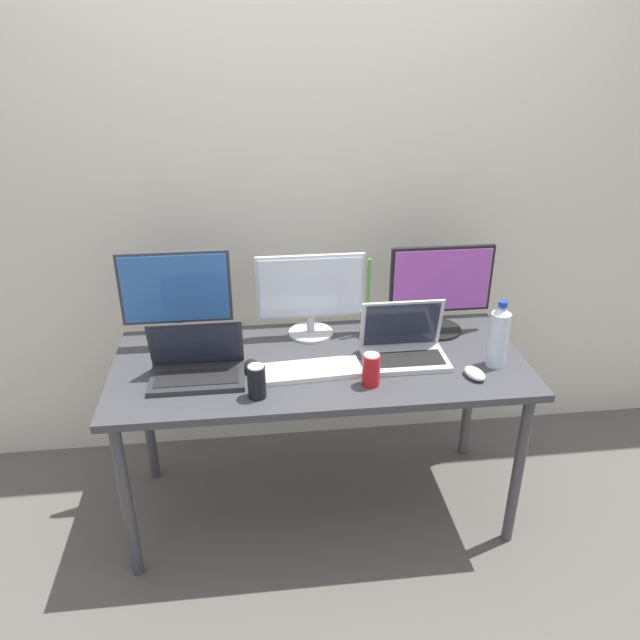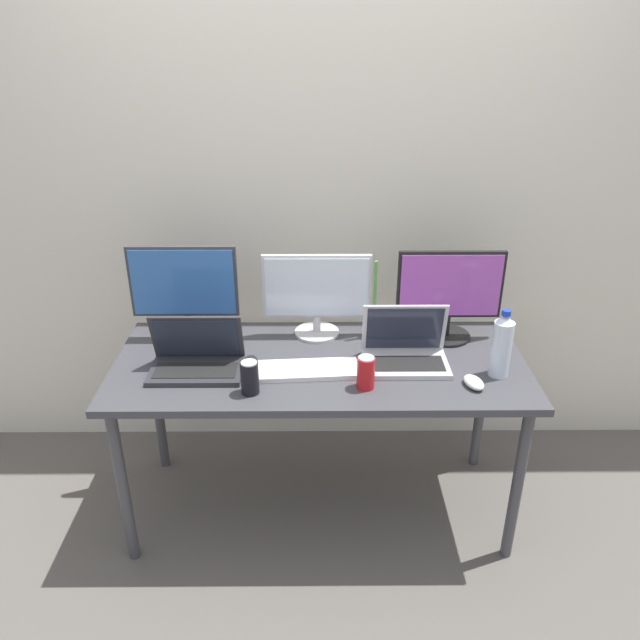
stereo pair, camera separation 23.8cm
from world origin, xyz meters
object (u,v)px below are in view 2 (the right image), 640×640
monitor_left (184,288)px  soda_can_near_keyboard (366,373)px  monitor_center (317,293)px  laptop_secondary (405,350)px  work_desk (320,375)px  mouse_by_laptop (251,362)px  soda_can_by_laptop (250,378)px  mouse_by_keyboard (474,382)px  keyboard_main (304,370)px  bamboo_vase (374,321)px  laptop_silver (197,358)px  water_bottle (502,346)px  monitor_right (449,293)px

monitor_left → soda_can_near_keyboard: (0.72, -0.41, -0.16)m
monitor_center → laptop_secondary: 0.44m
work_desk → monitor_left: 0.66m
monitor_center → soda_can_near_keyboard: bearing=-67.6°
work_desk → monitor_left: (-0.56, 0.21, 0.29)m
mouse_by_laptop → soda_can_by_laptop: soda_can_by_laptop is taller
mouse_by_keyboard → mouse_by_laptop: 0.85m
soda_can_near_keyboard → soda_can_by_laptop: same height
keyboard_main → mouse_by_laptop: mouse_by_laptop is taller
laptop_secondary → keyboard_main: size_ratio=0.80×
work_desk → keyboard_main: (-0.06, -0.09, 0.08)m
work_desk → keyboard_main: 0.13m
soda_can_near_keyboard → bamboo_vase: size_ratio=0.37×
laptop_silver → laptop_secondary: (0.80, 0.05, 0.00)m
monitor_center → water_bottle: size_ratio=1.66×
laptop_secondary → mouse_by_laptop: laptop_secondary is taller
monitor_left → laptop_silver: size_ratio=1.26×
mouse_by_laptop → monitor_center: bearing=42.6°
laptop_silver → soda_can_near_keyboard: size_ratio=2.78×
laptop_secondary → mouse_by_laptop: bearing=-177.5°
work_desk → monitor_center: bearing=92.9°
work_desk → monitor_center: monitor_center is taller
soda_can_near_keyboard → soda_can_by_laptop: 0.42m
monitor_left → water_bottle: size_ratio=1.63×
laptop_secondary → water_bottle: water_bottle is taller
laptop_secondary → soda_can_by_laptop: size_ratio=2.61×
work_desk → mouse_by_keyboard: 0.60m
mouse_by_laptop → soda_can_near_keyboard: 0.46m
laptop_silver → laptop_secondary: size_ratio=1.06×
laptop_silver → mouse_by_laptop: bearing=7.2°
work_desk → mouse_by_keyboard: size_ratio=15.52×
laptop_secondary → mouse_by_laptop: 0.60m
monitor_center → soda_can_by_laptop: bearing=-117.6°
work_desk → soda_can_near_keyboard: 0.29m
water_bottle → soda_can_by_laptop: 0.94m
mouse_by_laptop → soda_can_by_laptop: 0.20m
monitor_right → mouse_by_laptop: monitor_right is taller
soda_can_near_keyboard → mouse_by_keyboard: bearing=0.6°
laptop_secondary → mouse_by_laptop: size_ratio=3.11×
soda_can_by_laptop → keyboard_main: bearing=36.1°
mouse_by_laptop → monitor_left: bearing=135.0°
monitor_right → laptop_silver: 1.05m
work_desk → mouse_by_keyboard: mouse_by_keyboard is taller
monitor_left → mouse_by_keyboard: size_ratio=4.22×
mouse_by_laptop → soda_can_near_keyboard: bearing=-23.9°
monitor_center → monitor_right: size_ratio=1.04×
bamboo_vase → work_desk: bearing=-136.9°
keyboard_main → water_bottle: 0.74m
laptop_silver → mouse_by_keyboard: (1.04, -0.13, -0.04)m
laptop_silver → soda_can_by_laptop: (0.22, -0.16, 0.01)m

